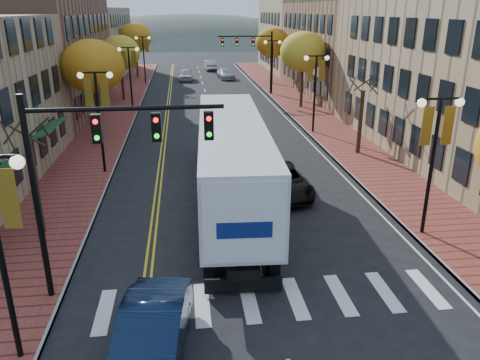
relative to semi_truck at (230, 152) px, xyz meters
name	(u,v)px	position (x,y,z in m)	size (l,w,h in m)	color
ground	(281,338)	(0.43, -10.81, -2.63)	(200.00, 200.00, 0.00)	black
sidewalk_left	(115,115)	(-8.57, 21.69, -2.56)	(4.00, 85.00, 0.15)	brown
sidewalk_right	(304,110)	(9.43, 21.69, -2.56)	(4.00, 85.00, 0.15)	brown
building_left_mid	(27,52)	(-16.57, 25.19, 2.87)	(12.00, 24.00, 11.00)	brown
building_left_far	(81,43)	(-16.57, 50.19, 2.12)	(12.00, 26.00, 9.50)	#9E8966
building_right_mid	(367,49)	(18.93, 31.19, 2.37)	(15.00, 24.00, 10.00)	brown
building_right_far	(315,35)	(18.93, 53.19, 2.87)	(15.00, 20.00, 11.00)	#9E8966
tree_left_a	(36,187)	(-8.57, -2.81, -0.38)	(0.28, 0.28, 4.20)	#382619
tree_left_b	(93,66)	(-8.57, 13.19, 2.81)	(4.48, 4.48, 7.21)	#382619
tree_left_c	(120,53)	(-8.57, 29.19, 2.42)	(4.16, 4.16, 6.69)	#382619
tree_left_d	(135,37)	(-8.57, 47.19, 2.97)	(4.61, 4.61, 7.42)	#382619
tree_right_b	(360,122)	(9.43, 7.19, -0.38)	(0.28, 0.28, 4.20)	#382619
tree_right_c	(303,52)	(9.43, 23.19, 2.81)	(4.48, 4.48, 7.21)	#382619
tree_right_d	(272,42)	(9.43, 39.19, 2.66)	(4.35, 4.35, 7.00)	#382619
lamp_left_b	(98,103)	(-7.07, 5.19, 1.66)	(1.96, 0.36, 6.05)	black
lamp_left_c	(129,67)	(-7.07, 23.19, 1.66)	(1.96, 0.36, 6.05)	black
lamp_left_d	(143,50)	(-7.07, 41.19, 1.66)	(1.96, 0.36, 6.05)	black
lamp_right_a	(435,140)	(7.93, -4.81, 1.66)	(1.96, 0.36, 6.05)	black
lamp_right_b	(316,79)	(7.93, 13.19, 1.66)	(1.96, 0.36, 6.05)	black
lamp_right_c	(272,56)	(7.93, 31.19, 1.66)	(1.96, 0.36, 6.05)	black
traffic_mast_near	(94,160)	(-5.05, -7.81, 2.29)	(6.10, 0.35, 7.00)	black
traffic_mast_far	(255,51)	(5.90, 31.19, 2.29)	(6.10, 0.34, 7.00)	black
semi_truck	(230,152)	(0.00, 0.00, 0.00)	(3.77, 18.13, 4.50)	black
navy_sedan	(151,337)	(-3.37, -11.32, -1.80)	(1.76, 5.05, 1.66)	black
black_suv	(282,181)	(2.80, 0.76, -1.89)	(2.47, 5.37, 1.49)	black
car_far_white	(186,75)	(-1.73, 43.89, -1.86)	(1.82, 4.53, 1.54)	silver
car_far_silver	(226,74)	(3.88, 44.83, -1.92)	(2.00, 4.93, 1.43)	#A1A2A9
car_far_oncoming	(210,65)	(2.31, 55.12, -1.83)	(1.68, 4.83, 1.59)	#B6B5BD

